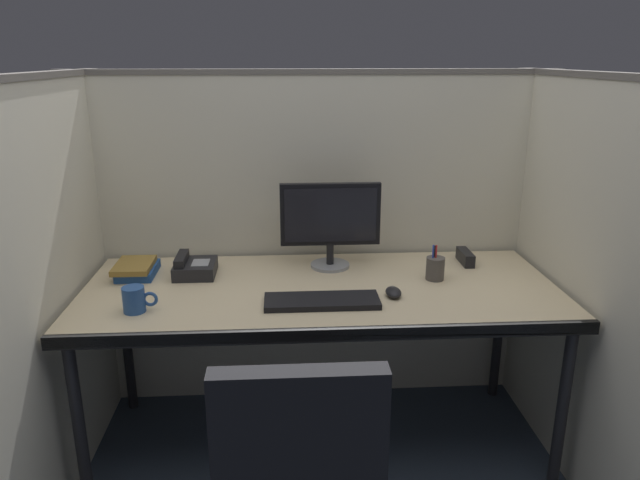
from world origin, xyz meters
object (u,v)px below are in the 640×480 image
object	(u,v)px
desk_phone	(194,267)
red_stapler	(465,257)
keyboard_main	(322,301)
coffee_mug	(135,299)
desk	(321,299)
computer_mouse	(393,292)
monitor_center	(330,220)
book_stack	(136,269)
pen_cup	(435,268)

from	to	relation	value
desk_phone	red_stapler	bearing A→B (deg)	3.57
keyboard_main	coffee_mug	xyz separation A→B (m)	(-0.68, -0.03, 0.04)
desk	computer_mouse	world-z (taller)	computer_mouse
monitor_center	coffee_mug	bearing A→B (deg)	-149.89
computer_mouse	book_stack	xyz separation A→B (m)	(-1.04, 0.30, 0.01)
computer_mouse	pen_cup	size ratio (longest dim) A/B	0.64
desk	pen_cup	size ratio (longest dim) A/B	12.63
desk	monitor_center	xyz separation A→B (m)	(0.06, 0.24, 0.27)
desk	coffee_mug	distance (m)	0.72
coffee_mug	monitor_center	bearing A→B (deg)	30.11
monitor_center	red_stapler	world-z (taller)	monitor_center
keyboard_main	desk	bearing A→B (deg)	87.52
desk	red_stapler	world-z (taller)	red_stapler
monitor_center	coffee_mug	distance (m)	0.87
monitor_center	book_stack	distance (m)	0.85
monitor_center	computer_mouse	xyz separation A→B (m)	(0.22, -0.35, -0.20)
monitor_center	pen_cup	distance (m)	0.49
keyboard_main	coffee_mug	size ratio (longest dim) A/B	3.41
keyboard_main	pen_cup	world-z (taller)	pen_cup
book_stack	pen_cup	distance (m)	1.25
desk_phone	red_stapler	xyz separation A→B (m)	(1.19, 0.07, -0.01)
keyboard_main	red_stapler	xyz separation A→B (m)	(0.67, 0.41, 0.02)
computer_mouse	red_stapler	world-z (taller)	red_stapler
coffee_mug	desk	bearing A→B (deg)	15.51
pen_cup	desk_phone	world-z (taller)	pen_cup
monitor_center	computer_mouse	size ratio (longest dim) A/B	4.48
monitor_center	red_stapler	distance (m)	0.64
pen_cup	coffee_mug	size ratio (longest dim) A/B	1.19
monitor_center	pen_cup	size ratio (longest dim) A/B	2.86
pen_cup	desk_phone	distance (m)	1.01
book_stack	desk_phone	size ratio (longest dim) A/B	1.19
desk	monitor_center	world-z (taller)	monitor_center
computer_mouse	desk_phone	xyz separation A→B (m)	(-0.80, 0.29, 0.02)
monitor_center	pen_cup	world-z (taller)	monitor_center
desk	pen_cup	distance (m)	0.49
keyboard_main	desk_phone	xyz separation A→B (m)	(-0.52, 0.34, 0.02)
pen_cup	computer_mouse	bearing A→B (deg)	-140.22
computer_mouse	red_stapler	bearing A→B (deg)	42.68
desk	book_stack	xyz separation A→B (m)	(-0.77, 0.19, 0.08)
keyboard_main	coffee_mug	distance (m)	0.68
desk_phone	monitor_center	bearing A→B (deg)	6.17
monitor_center	red_stapler	bearing A→B (deg)	1.08
book_stack	pen_cup	size ratio (longest dim) A/B	1.51
computer_mouse	pen_cup	xyz separation A→B (m)	(0.20, 0.17, 0.03)
desk	book_stack	size ratio (longest dim) A/B	8.38
monitor_center	desk_phone	distance (m)	0.61
desk	monitor_center	bearing A→B (deg)	76.96
keyboard_main	book_stack	xyz separation A→B (m)	(-0.76, 0.35, 0.02)
monitor_center	desk_phone	bearing A→B (deg)	-173.83
desk	red_stapler	size ratio (longest dim) A/B	12.67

